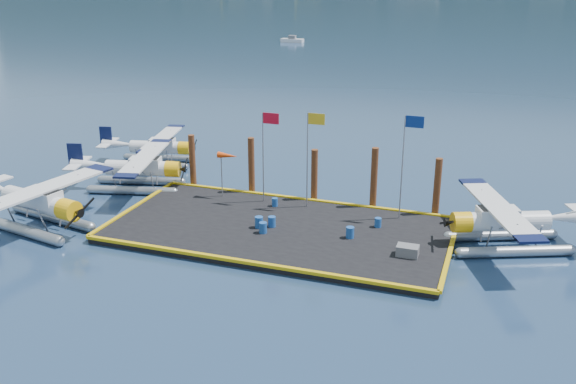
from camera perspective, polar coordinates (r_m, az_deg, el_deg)
name	(u,v)px	position (r m, az deg, el deg)	size (l,w,h in m)	color
ground	(280,233)	(38.58, -0.75, -3.69)	(4000.00, 4000.00, 0.00)	navy
dock	(280,230)	(38.50, -0.75, -3.42)	(20.00, 10.00, 0.40)	black
dock_bumpers	(280,226)	(38.38, -0.76, -3.02)	(20.25, 10.25, 0.18)	#BF9B0B
seaplane_a	(39,205)	(41.35, -21.27, -1.08)	(9.46, 10.32, 3.65)	gray
seaplane_b	(141,170)	(46.56, -12.96, 1.89)	(8.61, 9.30, 3.30)	gray
seaplane_c	(159,149)	(52.05, -11.44, 3.76)	(7.84, 8.52, 3.02)	gray
seaplane_d	(503,224)	(38.03, 18.59, -2.72)	(8.93, 9.41, 3.43)	gray
drum_0	(259,222)	(38.27, -2.60, -2.70)	(0.49, 0.49, 0.69)	navy
drum_1	(272,222)	(38.38, -1.44, -2.65)	(0.46, 0.46, 0.64)	navy
drum_2	(350,232)	(37.04, 5.54, -3.60)	(0.47, 0.47, 0.66)	navy
drum_3	(263,228)	(37.55, -2.24, -3.18)	(0.46, 0.46, 0.65)	navy
drum_4	(378,222)	(38.72, 8.00, -2.70)	(0.41, 0.41, 0.57)	navy
drum_5	(275,202)	(41.58, -1.18, -0.90)	(0.39, 0.39, 0.55)	navy
crate	(408,251)	(35.31, 10.58, -5.15)	(1.17, 0.78, 0.59)	#58595E
flagpole_red	(266,143)	(41.22, -1.98, 4.35)	(1.14, 0.08, 6.00)	gray
flagpole_yellow	(311,146)	(40.24, 2.01, 4.13)	(1.14, 0.08, 6.20)	gray
flagpole_blue	(406,152)	(38.91, 10.49, 3.52)	(1.14, 0.08, 6.50)	gray
windsock	(228,157)	(42.57, -5.40, 3.15)	(1.40, 0.44, 3.12)	gray
piling_0	(193,162)	(45.79, -8.49, 2.62)	(0.44, 0.44, 4.00)	#442413
piling_1	(251,167)	(43.91, -3.27, 2.19)	(0.44, 0.44, 4.20)	#442413
piling_2	(314,177)	(42.53, 2.35, 1.32)	(0.44, 0.44, 3.80)	#442413
piling_3	(374,180)	(41.53, 7.64, 1.06)	(0.44, 0.44, 4.30)	#442413
piling_4	(437,189)	(41.04, 13.10, 0.25)	(0.44, 0.44, 4.00)	#442413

